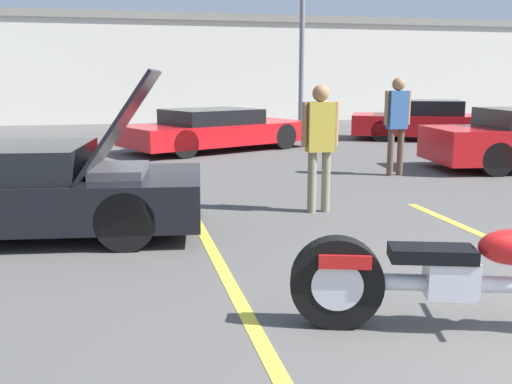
{
  "coord_description": "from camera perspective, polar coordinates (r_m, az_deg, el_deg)",
  "views": [
    {
      "loc": [
        -3.35,
        -2.39,
        1.81
      ],
      "look_at": [
        -2.2,
        2.53,
        0.8
      ],
      "focal_mm": 40.0,
      "sensor_mm": 36.0,
      "label": 1
    }
  ],
  "objects": [
    {
      "name": "light_pole",
      "position": [
        20.61,
        4.88,
        16.66
      ],
      "size": [
        1.21,
        0.28,
        6.74
      ],
      "color": "slate",
      "rests_on": "ground"
    },
    {
      "name": "parking_stripe_foreground",
      "position": [
        4.85,
        -1.84,
        -10.56
      ],
      "size": [
        0.12,
        5.95,
        0.01
      ],
      "primitive_type": "cube",
      "color": "yellow",
      "rests_on": "ground"
    },
    {
      "name": "parked_car_right_row",
      "position": [
        17.82,
        16.9,
        6.81
      ],
      "size": [
        4.9,
        3.56,
        1.17
      ],
      "rotation": [
        0.0,
        0.0,
        -0.43
      ],
      "color": "red",
      "rests_on": "ground"
    },
    {
      "name": "spectator_near_motorcycle",
      "position": [
        11.01,
        13.93,
        7.27
      ],
      "size": [
        0.52,
        0.24,
        1.82
      ],
      "color": "brown",
      "rests_on": "ground"
    },
    {
      "name": "spectator_by_show_car",
      "position": [
        7.74,
        6.4,
        5.46
      ],
      "size": [
        0.52,
        0.23,
        1.73
      ],
      "color": "gray",
      "rests_on": "ground"
    },
    {
      "name": "far_building",
      "position": [
        26.0,
        -5.88,
        12.42
      ],
      "size": [
        32.0,
        4.2,
        4.4
      ],
      "color": "beige",
      "rests_on": "ground"
    },
    {
      "name": "parked_car_mid_left_row",
      "position": [
        14.64,
        -3.97,
        6.23
      ],
      "size": [
        5.16,
        3.71,
        1.05
      ],
      "rotation": [
        0.0,
        0.0,
        0.42
      ],
      "color": "red",
      "rests_on": "ground"
    },
    {
      "name": "motorcycle",
      "position": [
        4.42,
        20.64,
        -7.97
      ],
      "size": [
        2.53,
        1.03,
        0.98
      ],
      "rotation": [
        0.0,
        0.0,
        -0.3
      ],
      "color": "black",
      "rests_on": "ground"
    },
    {
      "name": "show_car_hood_open",
      "position": [
        7.17,
        -22.36,
        0.23
      ],
      "size": [
        4.37,
        2.28,
        1.91
      ],
      "rotation": [
        0.0,
        0.0,
        -0.13
      ],
      "color": "black",
      "rests_on": "ground"
    }
  ]
}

